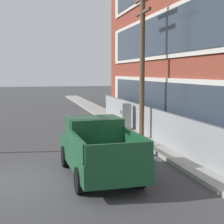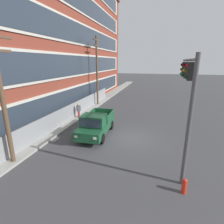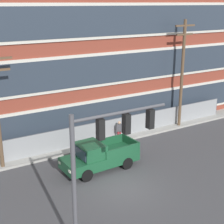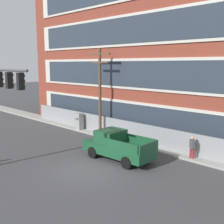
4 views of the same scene
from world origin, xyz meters
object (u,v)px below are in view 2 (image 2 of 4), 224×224
pickup_truck_dark_green (96,125)px  fire_hydrant (184,186)px  traffic_signal_mast (188,90)px  utility_pole_midblock (97,69)px  pedestrian_near_cabinet (79,110)px  utility_pole_near_corner (2,94)px

pickup_truck_dark_green → fire_hydrant: size_ratio=6.68×
traffic_signal_mast → pickup_truck_dark_green: traffic_signal_mast is taller
traffic_signal_mast → utility_pole_midblock: 16.52m
traffic_signal_mast → fire_hydrant: size_ratio=8.23×
pickup_truck_dark_green → utility_pole_midblock: 11.39m
pedestrian_near_cabinet → fire_hydrant: 13.37m
fire_hydrant → utility_pole_midblock: bearing=32.6°
utility_pole_near_corner → utility_pole_midblock: (15.45, 0.03, 0.67)m
fire_hydrant → traffic_signal_mast: bearing=0.7°
utility_pole_midblock → pedestrian_near_cabinet: (-6.31, -0.07, -4.05)m
traffic_signal_mast → pedestrian_near_cabinet: (6.98, 9.76, -3.67)m
pickup_truck_dark_green → fire_hydrant: (-5.34, -6.40, -0.55)m
utility_pole_near_corner → fire_hydrant: utility_pole_near_corner is taller
pickup_truck_dark_green → utility_pole_midblock: bearing=18.9°
pickup_truck_dark_green → utility_pole_midblock: utility_pole_midblock is taller
pickup_truck_dark_green → utility_pole_near_corner: (-5.39, 3.41, 3.42)m
utility_pole_near_corner → utility_pole_midblock: utility_pole_midblock is taller
fire_hydrant → pickup_truck_dark_green: bearing=50.1°
pedestrian_near_cabinet → fire_hydrant: bearing=-132.9°
pedestrian_near_cabinet → fire_hydrant: (-9.09, -9.78, -0.59)m
pickup_truck_dark_green → utility_pole_near_corner: bearing=147.7°
pickup_truck_dark_green → pedestrian_near_cabinet: bearing=42.0°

